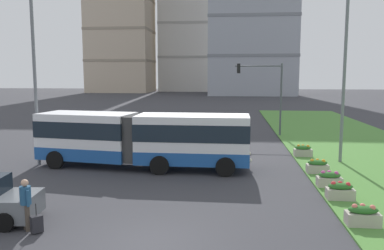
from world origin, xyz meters
name	(u,v)px	position (x,y,z in m)	size (l,w,h in m)	color
ground_plane	(149,244)	(0.00, 0.00, 0.00)	(260.00, 260.00, 0.00)	#38383D
articulated_bus	(142,138)	(-2.41, 9.69, 1.65)	(11.99, 3.55, 3.00)	white
pedestrian_crossing	(26,201)	(-4.25, 0.61, 1.00)	(0.45, 0.43, 1.74)	#4C4238
rolling_suitcase	(37,224)	(-3.80, 0.41, 0.31)	(0.42, 0.43, 0.97)	#232328
flower_planter_0	(363,215)	(6.95, 2.00, 0.43)	(1.10, 0.56, 0.74)	#B7AD9E
flower_planter_1	(340,191)	(6.95, 4.82, 0.43)	(1.10, 0.56, 0.74)	#B7AD9E
flower_planter_2	(329,179)	(6.95, 6.63, 0.43)	(1.10, 0.56, 0.74)	#B7AD9E
flower_planter_3	(317,166)	(6.95, 9.15, 0.43)	(1.10, 0.56, 0.74)	#B7AD9E
flower_planter_4	(303,151)	(6.95, 13.38, 0.43)	(1.10, 0.56, 0.74)	#B7AD9E
traffic_light_far_right	(266,86)	(5.29, 22.00, 4.17)	(3.92, 0.28, 6.05)	#474C51
streetlight_left	(35,73)	(-8.50, 9.78, 5.24)	(0.70, 0.28, 9.59)	slate
streetlight_median	(345,70)	(8.85, 12.02, 5.40)	(0.70, 0.28, 9.90)	slate
apartment_tower_west	(120,1)	(-30.00, 102.46, 26.13)	(17.80, 14.90, 52.21)	#C6B299
apartment_tower_westcentre	(192,11)	(-10.49, 114.77, 25.00)	(18.63, 19.04, 49.96)	silver
apartment_tower_centre	(253,2)	(7.30, 91.01, 23.19)	(21.51, 17.33, 46.33)	#9EA3AD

